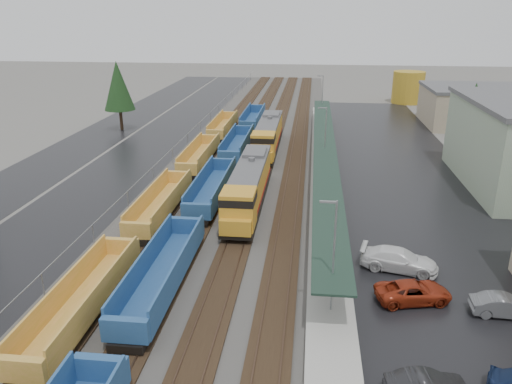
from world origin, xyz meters
TOP-DOWN VIEW (x-y plane):
  - ballast_strip at (0.00, 60.00)m, footprint 20.00×160.00m
  - trackbed at (-0.00, 60.00)m, footprint 14.60×160.00m
  - west_parking_lot at (-15.00, 60.00)m, footprint 10.00×160.00m
  - west_road at (-25.00, 60.00)m, footprint 9.00×160.00m
  - east_commuter_lot at (19.00, 50.00)m, footprint 16.00×100.00m
  - station_platform at (9.50, 50.01)m, footprint 3.00×80.00m
  - chainlink_fence at (-9.50, 58.44)m, footprint 0.08×160.04m
  - distant_hills at (44.79, 210.68)m, footprint 301.00×140.00m
  - tree_west_far at (-23.00, 70.00)m, footprint 4.84×4.84m
  - tree_east at (28.00, 58.00)m, footprint 4.40×4.40m
  - locomotive_lead at (2.00, 38.08)m, footprint 2.88×18.95m
  - locomotive_trail at (2.00, 59.08)m, footprint 2.88×18.95m
  - well_string_yellow at (-6.00, 26.89)m, footprint 2.61×98.87m
  - well_string_blue at (-2.00, 31.18)m, footprint 2.78×103.12m
  - storage_tank at (27.64, 101.36)m, footprint 6.53×6.53m
  - parked_car_east_b at (15.03, 22.68)m, footprint 3.37×5.41m
  - parked_car_east_c at (14.75, 26.99)m, footprint 3.51×6.04m
  - parked_car_east_e at (20.51, 21.62)m, footprint 1.57×4.22m

SIDE VIEW (x-z plane):
  - distant_hills at x=44.79m, z-range -12.60..12.60m
  - west_parking_lot at x=-15.00m, z-range 0.00..0.02m
  - west_road at x=-25.00m, z-range 0.00..0.02m
  - east_commuter_lot at x=19.00m, z-range 0.00..0.02m
  - ballast_strip at x=0.00m, z-range 0.00..0.08m
  - trackbed at x=0.00m, z-range 0.05..0.27m
  - parked_car_east_e at x=20.51m, z-range 0.00..1.38m
  - parked_car_east_b at x=15.03m, z-range 0.00..1.40m
  - station_platform at x=9.50m, z-range -3.27..4.73m
  - parked_car_east_c at x=14.75m, z-range 0.00..1.64m
  - well_string_yellow at x=-6.00m, z-range 0.00..2.32m
  - well_string_blue at x=-2.00m, z-range -0.02..2.45m
  - chainlink_fence at x=-9.50m, z-range 0.60..2.62m
  - locomotive_lead at x=2.00m, z-range 0.16..4.45m
  - locomotive_trail at x=2.00m, z-range 0.16..4.45m
  - storage_tank at x=27.64m, z-range 0.00..6.53m
  - tree_east at x=28.00m, z-range 1.47..11.47m
  - tree_west_far at x=-23.00m, z-range 1.62..12.62m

